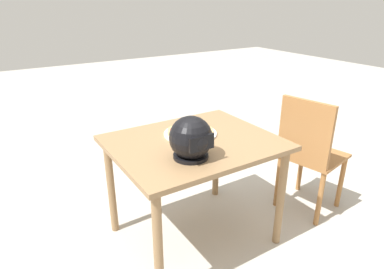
{
  "coord_description": "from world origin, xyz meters",
  "views": [
    {
      "loc": [
        1.01,
        1.58,
        1.52
      ],
      "look_at": [
        -0.02,
        -0.05,
        0.73
      ],
      "focal_mm": 31.15,
      "sensor_mm": 36.0,
      "label": 1
    }
  ],
  "objects_px": {
    "chair_side": "(309,151)",
    "pizza": "(190,131)",
    "dining_table": "(194,154)",
    "motorcycle_helmet": "(191,139)"
  },
  "relations": [
    {
      "from": "motorcycle_helmet",
      "to": "chair_side",
      "type": "bearing_deg",
      "value": 179.95
    },
    {
      "from": "motorcycle_helmet",
      "to": "chair_side",
      "type": "distance_m",
      "value": 1.05
    },
    {
      "from": "dining_table",
      "to": "motorcycle_helmet",
      "type": "distance_m",
      "value": 0.31
    },
    {
      "from": "chair_side",
      "to": "pizza",
      "type": "bearing_deg",
      "value": -19.02
    },
    {
      "from": "dining_table",
      "to": "motorcycle_helmet",
      "type": "xyz_separation_m",
      "value": [
        0.14,
        0.19,
        0.21
      ]
    },
    {
      "from": "dining_table",
      "to": "motorcycle_helmet",
      "type": "height_order",
      "value": "motorcycle_helmet"
    },
    {
      "from": "motorcycle_helmet",
      "to": "chair_side",
      "type": "xyz_separation_m",
      "value": [
        -1.0,
        0.0,
        -0.32
      ]
    },
    {
      "from": "dining_table",
      "to": "chair_side",
      "type": "xyz_separation_m",
      "value": [
        -0.86,
        0.19,
        -0.11
      ]
    },
    {
      "from": "motorcycle_helmet",
      "to": "chair_side",
      "type": "relative_size",
      "value": 0.26
    },
    {
      "from": "dining_table",
      "to": "pizza",
      "type": "height_order",
      "value": "pizza"
    }
  ]
}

